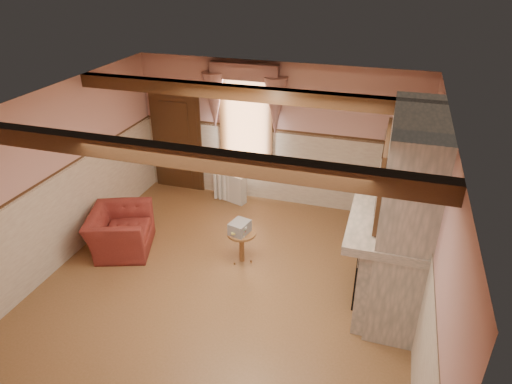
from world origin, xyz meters
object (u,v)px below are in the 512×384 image
(armchair, at_px, (120,231))
(side_table, at_px, (242,247))
(mantel_clock, at_px, (394,183))
(oil_lamp, at_px, (394,187))
(bowl, at_px, (392,205))
(radiator, at_px, (230,187))

(armchair, relative_size, side_table, 1.99)
(mantel_clock, distance_m, oil_lamp, 0.21)
(armchair, bearing_deg, side_table, -101.49)
(bowl, relative_size, mantel_clock, 1.57)
(side_table, relative_size, oil_lamp, 1.96)
(armchair, xyz_separation_m, mantel_clock, (4.28, 0.79, 1.16))
(mantel_clock, relative_size, oil_lamp, 0.86)
(radiator, bearing_deg, armchair, -100.55)
(bowl, distance_m, mantel_clock, 0.60)
(armchair, bearing_deg, bowl, -106.75)
(bowl, relative_size, oil_lamp, 1.35)
(armchair, relative_size, bowl, 2.90)
(radiator, xyz_separation_m, bowl, (3.11, -2.00, 1.17))
(radiator, relative_size, bowl, 1.86)
(radiator, bearing_deg, bowl, -15.19)
(side_table, bearing_deg, bowl, -2.40)
(armchair, height_order, side_table, armchair)
(mantel_clock, bearing_deg, radiator, 155.80)
(armchair, height_order, oil_lamp, oil_lamp)
(bowl, bearing_deg, armchair, -177.45)
(armchair, distance_m, bowl, 4.42)
(side_table, height_order, bowl, bowl)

